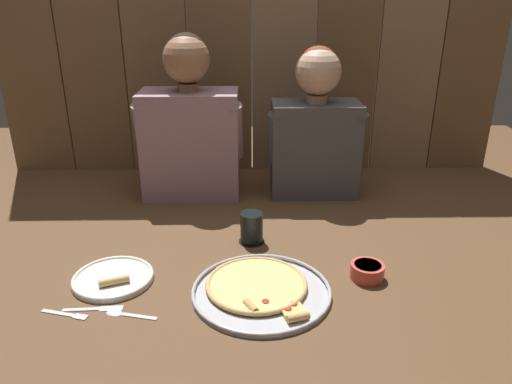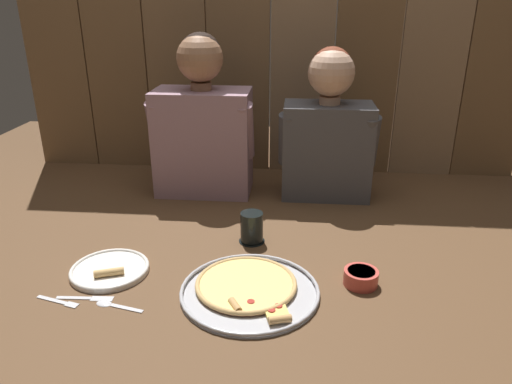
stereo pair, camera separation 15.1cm
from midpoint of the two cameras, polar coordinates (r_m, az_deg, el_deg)
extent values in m
plane|color=brown|center=(1.50, -2.98, -7.88)|extent=(3.20, 3.20, 0.00)
cylinder|color=#B2B2B7|center=(1.34, -2.66, -11.97)|extent=(0.38, 0.38, 0.01)
torus|color=#B2B2B7|center=(1.33, -2.67, -11.69)|extent=(0.38, 0.38, 0.01)
cylinder|color=#B23823|center=(1.36, -3.06, -11.14)|extent=(0.28, 0.28, 0.00)
cylinder|color=#F4D170|center=(1.36, -3.06, -10.96)|extent=(0.27, 0.27, 0.01)
torus|color=tan|center=(1.36, -3.06, -10.96)|extent=(0.29, 0.29, 0.01)
cube|color=#EFC660|center=(1.28, -2.46, -13.21)|extent=(0.10, 0.09, 0.01)
cylinder|color=tan|center=(1.27, -4.17, -13.56)|extent=(0.04, 0.05, 0.02)
cylinder|color=#A3281E|center=(1.28, -2.32, -13.01)|extent=(0.02, 0.02, 0.00)
cube|color=#EFC660|center=(1.26, 0.83, -13.94)|extent=(0.08, 0.09, 0.01)
cylinder|color=tan|center=(1.23, 1.44, -14.80)|extent=(0.06, 0.04, 0.02)
cylinder|color=#A3281E|center=(1.27, 1.04, -13.27)|extent=(0.02, 0.02, 0.00)
cylinder|color=#A3281E|center=(1.26, 0.28, -13.81)|extent=(0.02, 0.02, 0.00)
cylinder|color=white|center=(1.47, -19.56, -9.81)|extent=(0.23, 0.23, 0.01)
torus|color=white|center=(1.47, -19.59, -9.61)|extent=(0.23, 0.23, 0.01)
cylinder|color=tan|center=(1.43, -19.57, -10.05)|extent=(0.09, 0.05, 0.02)
cylinder|color=black|center=(1.59, -3.26, -5.90)|extent=(0.09, 0.09, 0.01)
cylinder|color=black|center=(1.57, -3.30, -4.23)|extent=(0.07, 0.07, 0.10)
cylinder|color=#CC4C42|center=(1.41, 10.12, -9.36)|extent=(0.10, 0.10, 0.04)
cylinder|color=#B23823|center=(1.41, 10.16, -8.98)|extent=(0.08, 0.08, 0.02)
cube|color=silver|center=(1.39, -25.54, -12.95)|extent=(0.09, 0.04, 0.01)
cube|color=silver|center=(1.36, -23.33, -13.57)|extent=(0.04, 0.03, 0.01)
cube|color=silver|center=(1.38, -23.21, -12.81)|extent=(0.10, 0.02, 0.01)
cube|color=silver|center=(1.36, -20.05, -12.98)|extent=(0.06, 0.03, 0.00)
cube|color=silver|center=(1.31, -17.08, -14.07)|extent=(0.10, 0.03, 0.01)
ellipsoid|color=silver|center=(1.34, -19.77, -13.40)|extent=(0.05, 0.04, 0.01)
cube|color=gray|center=(1.93, -10.01, 5.62)|extent=(0.38, 0.22, 0.42)
cylinder|color=#9E7051|center=(1.88, -10.47, 12.16)|extent=(0.08, 0.08, 0.03)
sphere|color=#9E7051|center=(1.87, -10.70, 15.28)|extent=(0.18, 0.18, 0.18)
sphere|color=black|center=(1.88, -10.67, 15.73)|extent=(0.16, 0.16, 0.16)
cylinder|color=gray|center=(1.91, -15.34, 6.93)|extent=(0.08, 0.14, 0.24)
cylinder|color=gray|center=(1.86, -5.13, 7.21)|extent=(0.08, 0.15, 0.24)
cube|color=#4C4C51|center=(1.93, 4.75, 5.12)|extent=(0.34, 0.19, 0.37)
cylinder|color=#DBAD8E|center=(1.88, 4.95, 11.00)|extent=(0.08, 0.08, 0.03)
sphere|color=#DBAD8E|center=(1.86, 5.06, 14.10)|extent=(0.18, 0.18, 0.18)
sphere|color=brown|center=(1.87, 5.03, 14.56)|extent=(0.16, 0.16, 0.16)
cylinder|color=#4C4C51|center=(1.86, 0.24, 6.38)|extent=(0.08, 0.12, 0.22)
cylinder|color=#4C4C51|center=(1.90, 9.53, 6.35)|extent=(0.08, 0.13, 0.22)
cube|color=brown|center=(2.37, -27.64, 16.08)|extent=(0.27, 0.03, 1.19)
cube|color=brown|center=(2.26, -21.13, 16.90)|extent=(0.27, 0.03, 1.19)
cube|color=brown|center=(2.19, -14.03, 17.55)|extent=(0.27, 0.03, 1.19)
cube|color=brown|center=(2.15, -6.49, 17.95)|extent=(0.27, 0.03, 1.19)
cube|color=#8D6F50|center=(2.14, 1.23, 18.07)|extent=(0.27, 0.03, 1.19)
cube|color=brown|center=(2.17, 8.88, 17.88)|extent=(0.27, 0.03, 1.19)
cube|color=#8A6B4C|center=(2.23, 16.19, 17.42)|extent=(0.27, 0.03, 1.19)
cube|color=brown|center=(2.33, 22.96, 16.75)|extent=(0.27, 0.03, 1.19)
camera|label=1|loc=(0.08, -92.86, -1.18)|focal=33.55mm
camera|label=2|loc=(0.08, 87.14, 1.18)|focal=33.55mm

